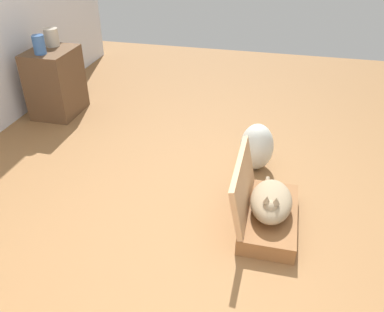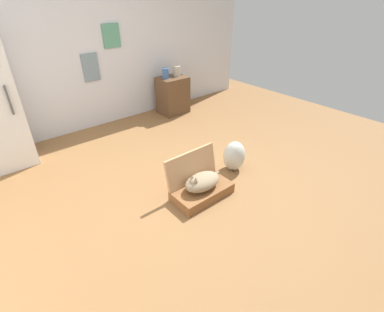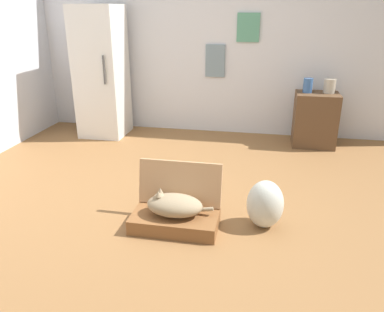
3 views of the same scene
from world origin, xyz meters
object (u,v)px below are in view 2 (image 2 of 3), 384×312
Objects in this scene: suitcase_base at (202,192)px; side_table at (173,95)px; vase_short at (177,71)px; plastic_bag_white at (234,156)px; vase_tall at (166,73)px; cat at (202,182)px.

side_table reaches higher than suitcase_base.
vase_short reaches higher than suitcase_base.
plastic_bag_white is 2.22m from vase_tall.
suitcase_base is at bearing -3.85° from cat.
vase_short is (1.40, 2.29, 0.55)m from cat.
cat is 3.03× the size of vase_short.
vase_short is at bearing 14.64° from side_table.
plastic_bag_white is at bearing -108.28° from vase_short.
vase_short is (0.13, 0.03, 0.42)m from side_table.
vase_tall is (-0.13, 0.01, 0.42)m from side_table.
plastic_bag_white is 2.24× the size of vase_tall.
side_table is 3.79× the size of vase_tall.
vase_tall reaches higher than side_table.
side_table is 0.44m from vase_short.
suitcase_base is 3.96× the size of vase_short.
plastic_bag_white is 2.17m from side_table.
cat is at bearing -119.39° from side_table.
vase_tall reaches higher than plastic_bag_white.
cat is 1.32× the size of plastic_bag_white.
suitcase_base is at bearing -119.27° from side_table.
vase_tall is at bearing 63.29° from cat.
vase_short is at bearing 58.58° from cat.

